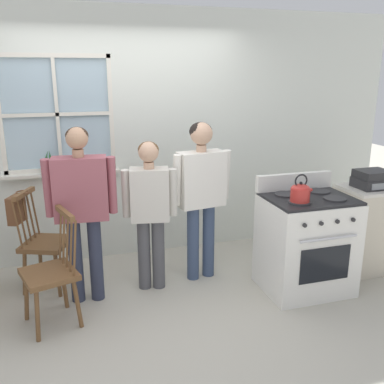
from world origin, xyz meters
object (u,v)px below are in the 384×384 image
Objects in this scene: person_elderly_left at (81,200)px; kettle at (300,192)px; chair_by_window at (44,244)px; person_teen_center at (150,204)px; person_adult_right at (201,185)px; side_counter at (365,228)px; potted_plant at (49,166)px; stereo at (373,179)px; stove at (306,243)px; chair_center_cluster at (52,274)px; handbag at (17,209)px.

person_elderly_left is 1.91m from kettle.
person_teen_center is (0.98, -0.31, 0.40)m from chair_by_window.
chair_by_window is at bearing 173.10° from person_teen_center.
person_adult_right is 6.41× the size of kettle.
person_adult_right is at bearing -76.83° from chair_by_window.
person_teen_center is at bearing 174.02° from side_counter.
potted_plant is (-0.27, 0.87, 0.13)m from person_elderly_left.
stereo reaches higher than chair_by_window.
potted_plant reaches higher than stove.
chair_by_window is 0.82m from potted_plant.
chair_by_window is at bearing 170.39° from side_counter.
person_elderly_left reaches higher than kettle.
stereo is (0.84, 0.19, 0.51)m from stove.
chair_center_cluster is 3.94× the size of potted_plant.
person_teen_center reaches higher than side_counter.
side_counter is 2.65× the size of stereo.
stereo is (2.86, -0.20, 0.02)m from person_elderly_left.
person_adult_right is at bearing -10.60° from handbag.
stereo is (2.24, -0.26, 0.14)m from person_teen_center.
side_counter is at bearing 13.97° from stove.
stereo is at bearing -18.91° from potted_plant.
chair_by_window is 2.44m from kettle.
kettle reaches higher than chair_center_cluster.
kettle reaches higher than stereo.
person_teen_center reaches higher than handbag.
potted_plant is 0.80× the size of handbag.
potted_plant reaches higher than chair_center_cluster.
person_teen_center is 2.29m from side_counter.
person_adult_right reaches higher than handbag.
chair_by_window is 0.67× the size of person_teen_center.
person_adult_right reaches higher than side_counter.
person_teen_center is 5.81× the size of kettle.
handbag is at bearing 169.23° from stereo.
person_adult_right is at bearing 12.42° from person_elderly_left.
kettle is 1.01× the size of potted_plant.
chair_by_window is at bearing 169.44° from chair_center_cluster.
chair_by_window reaches higher than side_counter.
chair_by_window is 3.27m from side_counter.
kettle is at bearing -161.53° from side_counter.
kettle is at bearing -33.39° from potted_plant.
handbag is (-0.22, 0.09, 0.35)m from chair_by_window.
chair_center_cluster is 0.67m from person_elderly_left.
person_adult_right is 1.60m from potted_plant.
side_counter is at bearing -10.44° from handbag.
potted_plant is at bearing 143.28° from person_adult_right.
stove is at bearing -39.64° from person_adult_right.
potted_plant is at bearing 53.31° from handbag.
person_elderly_left is 6.50× the size of potted_plant.
chair_center_cluster is 0.89× the size of stove.
handbag is 3.51m from side_counter.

